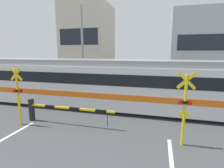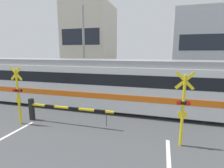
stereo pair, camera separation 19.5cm
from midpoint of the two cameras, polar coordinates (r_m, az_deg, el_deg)
name	(u,v)px [view 2 (the right image)]	position (r m, az deg, el deg)	size (l,w,h in m)	color
rail_track_near	(109,111)	(10.66, -0.40, -8.86)	(50.00, 0.10, 0.08)	#5B564C
rail_track_far	(115,104)	(11.97, 1.57, -6.67)	(50.00, 0.10, 0.08)	#5B564C
commuter_train	(92,82)	(11.36, -6.05, 0.73)	(17.02, 2.66, 3.09)	silver
crossing_barrier_near	(52,109)	(9.40, -18.37, -7.67)	(4.61, 0.20, 1.16)	black
crossing_barrier_far	(152,89)	(13.75, 13.46, -1.74)	(4.61, 0.20, 1.16)	black
crossing_signal_left	(18,93)	(9.65, -27.85, -2.62)	(0.68, 0.15, 2.88)	yellow
crossing_signal_right	(183,106)	(7.07, 22.92, -6.67)	(0.68, 0.15, 2.88)	yellow
pedestrian	(128,77)	(17.74, 5.68, 2.17)	(0.38, 0.23, 1.77)	#33384C
building_left_of_street	(90,42)	(25.30, -6.83, 13.41)	(6.02, 6.34, 9.80)	beige
building_right_of_street	(205,47)	(23.78, 28.25, 10.55)	(7.45, 6.34, 8.22)	#B2B7BC
utility_pole_streetside	(84,48)	(17.58, -8.88, 11.54)	(0.22, 0.22, 7.87)	gray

